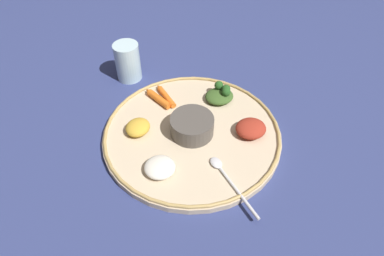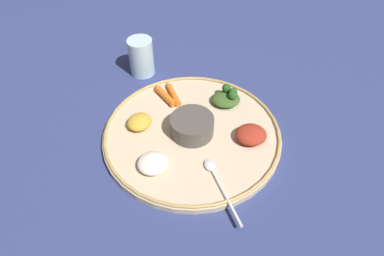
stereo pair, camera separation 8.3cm
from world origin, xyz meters
TOP-DOWN VIEW (x-y plane):
  - ground_plane at (0.00, 0.00)m, footprint 2.40×2.40m
  - platter at (0.00, 0.00)m, footprint 0.43×0.43m
  - platter_rim at (0.00, 0.00)m, footprint 0.42×0.42m
  - center_bowl at (0.00, 0.00)m, footprint 0.10×0.10m
  - spoon at (0.04, 0.15)m, footprint 0.06×0.17m
  - greens_pile at (-0.14, -0.04)m, footprint 0.10×0.09m
  - carrot_near_spoon at (-0.04, -0.14)m, footprint 0.04×0.10m
  - carrot_outer at (-0.01, -0.15)m, footprint 0.02×0.09m
  - mound_lentil_yellow at (0.09, -0.09)m, footprint 0.07×0.07m
  - mound_beet at (-0.10, 0.10)m, footprint 0.10×0.09m
  - mound_rice_white at (0.13, 0.04)m, footprint 0.10×0.10m
  - drinking_glass at (-0.03, -0.30)m, footprint 0.07×0.07m

SIDE VIEW (x-z plane):
  - ground_plane at x=0.00m, z-range 0.00..0.00m
  - platter at x=0.00m, z-range 0.00..0.02m
  - platter_rim at x=0.00m, z-range 0.01..0.02m
  - spoon at x=0.04m, z-range 0.02..0.02m
  - carrot_near_spoon at x=-0.04m, z-range 0.02..0.03m
  - carrot_outer at x=-0.01m, z-range 0.02..0.03m
  - mound_rice_white at x=0.13m, z-range 0.02..0.04m
  - mound_lentil_yellow at x=0.09m, z-range 0.02..0.05m
  - mound_beet at x=-0.10m, z-range 0.02..0.05m
  - greens_pile at x=-0.14m, z-range 0.01..0.05m
  - center_bowl at x=0.00m, z-range 0.02..0.06m
  - drinking_glass at x=-0.03m, z-range -0.01..0.10m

